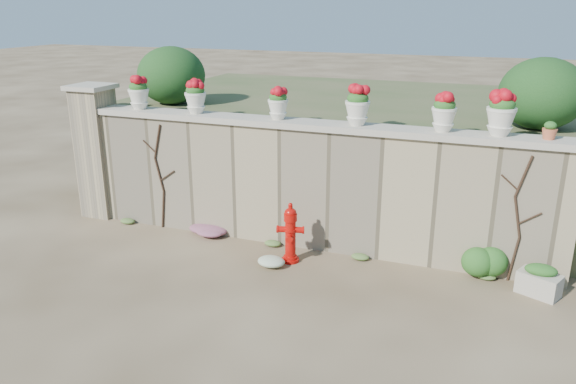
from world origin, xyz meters
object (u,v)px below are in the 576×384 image
at_px(fire_hydrant, 290,233).
at_px(urn_pot_0, 139,93).
at_px(planter_box, 539,281).
at_px(terracotta_pot, 550,131).

height_order(fire_hydrant, urn_pot_0, urn_pot_0).
bearing_deg(fire_hydrant, urn_pot_0, 152.10).
height_order(fire_hydrant, planter_box, fire_hydrant).
xyz_separation_m(planter_box, urn_pot_0, (-6.73, 0.52, 2.17)).
bearing_deg(terracotta_pot, planter_box, -77.88).
bearing_deg(fire_hydrant, terracotta_pot, -2.58).
bearing_deg(terracotta_pot, urn_pot_0, 180.00).
bearing_deg(fire_hydrant, planter_box, -11.09).
bearing_deg(urn_pot_0, planter_box, -4.45).
height_order(fire_hydrant, terracotta_pot, terracotta_pot).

